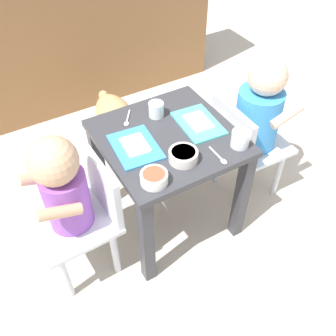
% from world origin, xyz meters
% --- Properties ---
extents(ground_plane, '(7.00, 7.00, 0.00)m').
position_xyz_m(ground_plane, '(0.00, 0.00, 0.00)').
color(ground_plane, beige).
extents(kitchen_cabinet_back, '(1.69, 0.34, 0.97)m').
position_xyz_m(kitchen_cabinet_back, '(0.00, 1.14, 0.49)').
color(kitchen_cabinet_back, brown).
rests_on(kitchen_cabinet_back, ground).
extents(dining_table, '(0.49, 0.49, 0.48)m').
position_xyz_m(dining_table, '(0.00, 0.00, 0.38)').
color(dining_table, '#333338').
rests_on(dining_table, ground).
extents(seated_child_left, '(0.29, 0.29, 0.66)m').
position_xyz_m(seated_child_left, '(-0.40, -0.03, 0.42)').
color(seated_child_left, silver).
rests_on(seated_child_left, ground).
extents(seated_child_right, '(0.29, 0.29, 0.69)m').
position_xyz_m(seated_child_right, '(0.41, -0.02, 0.43)').
color(seated_child_right, silver).
rests_on(seated_child_right, ground).
extents(dog, '(0.18, 0.43, 0.31)m').
position_xyz_m(dog, '(0.01, 0.52, 0.21)').
color(dog, tan).
rests_on(dog, ground).
extents(food_tray_left, '(0.17, 0.21, 0.02)m').
position_xyz_m(food_tray_left, '(-0.13, 0.00, 0.49)').
color(food_tray_left, '#388CD8').
rests_on(food_tray_left, dining_table).
extents(food_tray_right, '(0.15, 0.22, 0.02)m').
position_xyz_m(food_tray_right, '(0.13, 0.00, 0.49)').
color(food_tray_right, '#4CC6BC').
rests_on(food_tray_right, dining_table).
extents(water_cup_left, '(0.06, 0.06, 0.06)m').
position_xyz_m(water_cup_left, '(0.02, 0.13, 0.50)').
color(water_cup_left, white).
rests_on(water_cup_left, dining_table).
extents(water_cup_right, '(0.07, 0.07, 0.06)m').
position_xyz_m(water_cup_right, '(0.19, -0.17, 0.51)').
color(water_cup_right, white).
rests_on(water_cup_right, dining_table).
extents(veggie_bowl_near, '(0.10, 0.10, 0.04)m').
position_xyz_m(veggie_bowl_near, '(-0.02, -0.14, 0.50)').
color(veggie_bowl_near, silver).
rests_on(veggie_bowl_near, dining_table).
extents(cereal_bowl_right_side, '(0.09, 0.09, 0.04)m').
position_xyz_m(cereal_bowl_right_side, '(-0.16, -0.18, 0.50)').
color(cereal_bowl_right_side, white).
rests_on(cereal_bowl_right_side, dining_table).
extents(spoon_by_left_tray, '(0.07, 0.09, 0.01)m').
position_xyz_m(spoon_by_left_tray, '(-0.09, 0.16, 0.48)').
color(spoon_by_left_tray, silver).
rests_on(spoon_by_left_tray, dining_table).
extents(spoon_by_right_tray, '(0.02, 0.10, 0.01)m').
position_xyz_m(spoon_by_right_tray, '(0.09, -0.19, 0.48)').
color(spoon_by_right_tray, silver).
rests_on(spoon_by_right_tray, dining_table).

